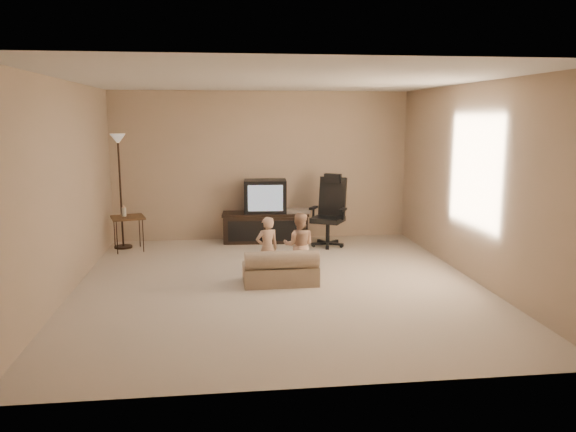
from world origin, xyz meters
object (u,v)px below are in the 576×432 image
child_sofa (281,270)px  tv_stand (266,216)px  office_chair (329,220)px  side_table (127,218)px  toddler_right (299,245)px  floor_lamp (119,165)px  toddler_left (267,249)px

child_sofa → tv_stand: bearing=88.9°
office_chair → side_table: bearing=-150.9°
tv_stand → child_sofa: (-0.02, -2.49, -0.25)m
toddler_right → side_table: bearing=-25.7°
floor_lamp → toddler_right: floor_lamp is taller
office_chair → toddler_left: bearing=-92.1°
office_chair → toddler_right: size_ratio=1.36×
side_table → toddler_left: bearing=-43.5°
office_chair → floor_lamp: bearing=-154.1°
child_sofa → toddler_right: (0.27, 0.29, 0.24)m
tv_stand → child_sofa: 2.50m
tv_stand → toddler_left: 2.32m
office_chair → toddler_right: (-0.75, -1.76, 0.01)m
child_sofa → toddler_left: (-0.15, 0.18, 0.23)m
toddler_left → toddler_right: size_ratio=0.97×
side_table → child_sofa: 3.04m
office_chair → side_table: 3.20m
toddler_right → office_chair: bearing=-102.1°
side_table → toddler_left: toddler_left is taller
tv_stand → side_table: (-2.20, -0.39, 0.09)m
floor_lamp → child_sofa: size_ratio=1.94×
child_sofa → toddler_left: 0.33m
side_table → child_sofa: side_table is taller
tv_stand → toddler_left: tv_stand is taller
side_table → floor_lamp: (-0.12, 0.19, 0.80)m
office_chair → toddler_right: office_chair is taller
floor_lamp → toddler_right: bearing=-37.9°
tv_stand → side_table: 2.23m
floor_lamp → toddler_right: (2.57, -2.00, -0.90)m
tv_stand → office_chair: 1.09m
tv_stand → toddler_right: (0.25, -2.20, -0.01)m
floor_lamp → toddler_right: size_ratio=2.12×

